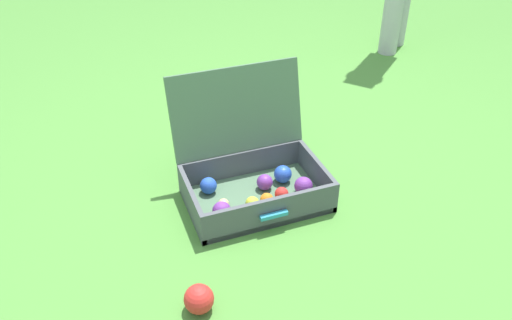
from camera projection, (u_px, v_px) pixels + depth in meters
The scene contains 3 objects.
ground_plane at pixel (262, 195), 2.18m from camera, with size 16.00×16.00×0.00m, color #4C8C38.
open_suitcase at pixel (252, 172), 2.12m from camera, with size 0.56×0.48×0.49m.
stray_ball_on_grass at pixel (199, 299), 1.65m from camera, with size 0.10×0.10×0.10m, color red.
Camera 1 is at (-0.63, -1.60, 1.35)m, focal length 36.52 mm.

